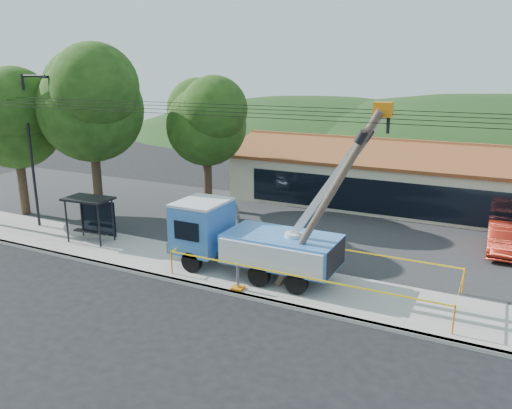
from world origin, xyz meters
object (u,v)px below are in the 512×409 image
at_px(utility_truck, 248,239).
at_px(car_silver, 224,230).
at_px(bus_shelter, 91,209).
at_px(car_red, 501,254).
at_px(leaning_pole, 329,196).

distance_m(utility_truck, car_silver, 7.08).
relative_size(bus_shelter, car_red, 0.61).
bearing_deg(leaning_pole, car_silver, 144.48).
relative_size(utility_truck, car_red, 2.25).
bearing_deg(bus_shelter, car_red, 17.57).
relative_size(utility_truck, leaning_pole, 1.26).
relative_size(leaning_pole, bus_shelter, 2.93).
xyz_separation_m(utility_truck, car_silver, (-4.37, 5.27, -1.79)).
relative_size(bus_shelter, car_silver, 0.58).
relative_size(leaning_pole, car_silver, 1.68).
distance_m(utility_truck, bus_shelter, 9.72).
bearing_deg(bus_shelter, car_silver, 39.09).
distance_m(bus_shelter, car_red, 21.86).
distance_m(leaning_pole, bus_shelter, 13.93).
bearing_deg(leaning_pole, car_red, 54.45).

